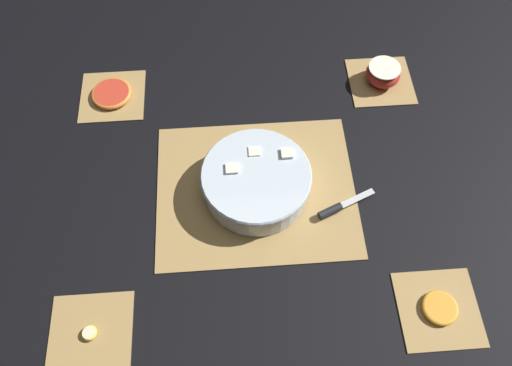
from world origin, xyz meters
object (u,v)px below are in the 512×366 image
Objects in this scene: paring_knife at (333,210)px; apple_half at (383,74)px; orange_slice_whole at (440,308)px; banana_coin_single at (89,333)px; fruit_salad_bowl at (256,180)px; grapefruit_slice at (112,94)px.

apple_half is (0.18, 0.37, 0.02)m from paring_knife.
paring_knife is 1.89× the size of orange_slice_whole.
orange_slice_whole is at bearing 0.00° from banana_coin_single.
grapefruit_slice is at bearing 139.20° from fruit_salad_bowl.
fruit_salad_bowl is at bearing -139.17° from apple_half.
paring_knife is at bearing -22.74° from fruit_salad_bowl.
banana_coin_single is at bearing -139.17° from apple_half.
orange_slice_whole is 0.69m from banana_coin_single.
grapefruit_slice is at bearing 139.17° from orange_slice_whole.
apple_half is at bearing 40.83° from banana_coin_single.
paring_knife is at bearing 128.19° from orange_slice_whole.
apple_half reaches higher than grapefruit_slice.
grapefruit_slice is (-0.51, 0.37, -0.00)m from paring_knife.
orange_slice_whole is (0.18, -0.23, -0.00)m from paring_knife.
apple_half reaches higher than banana_coin_single.
paring_knife is 1.55× the size of apple_half.
fruit_salad_bowl is at bearing 139.15° from orange_slice_whole.
paring_knife is 4.51× the size of banana_coin_single.
banana_coin_single is (-0.51, -0.23, -0.00)m from paring_knife.
apple_half is 0.91m from banana_coin_single.
orange_slice_whole is at bearing -40.83° from grapefruit_slice.
fruit_salad_bowl is 0.45m from apple_half.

